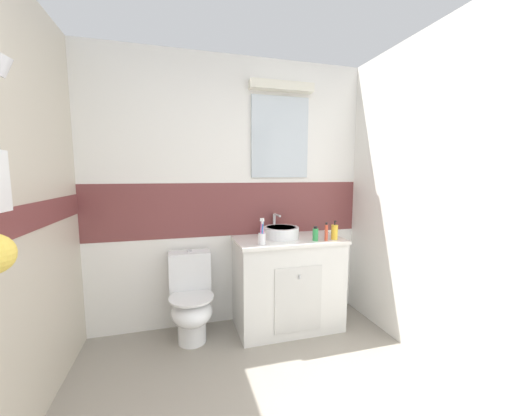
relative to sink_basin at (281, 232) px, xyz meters
The scene contains 9 objects.
wall_back_tiled 0.60m from the sink_basin, 146.36° to the left, with size 3.20×0.20×2.50m.
wall_right_plain 1.40m from the sink_basin, 46.25° to the right, with size 0.10×3.48×2.50m, color white.
vanity_cabinet 0.48m from the sink_basin, 28.90° to the right, with size 0.97×0.53×0.85m.
sink_basin is the anchor object (origin of this frame).
toilet 0.99m from the sink_basin, behind, with size 0.37×0.50×0.76m.
toothbrush_cup 0.32m from the sink_basin, 139.90° to the right, with size 0.06×0.06×0.23m.
soap_dispenser 0.48m from the sink_basin, 23.81° to the right, with size 0.06×0.06×0.17m.
lotion_bottle_short 0.32m from the sink_basin, 38.32° to the right, with size 0.05×0.05×0.13m.
toothpaste_tube_upright 0.41m from the sink_basin, 32.92° to the right, with size 0.03×0.03×0.16m.
Camera 1 is at (-0.50, -0.28, 1.43)m, focal length 20.31 mm.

